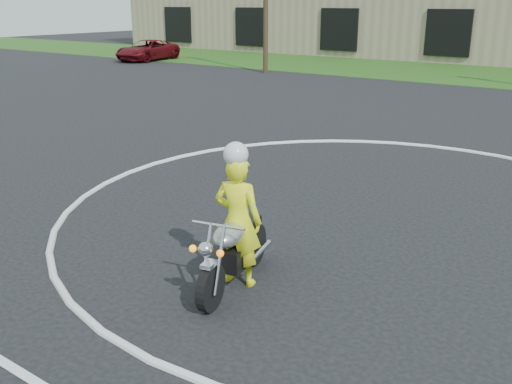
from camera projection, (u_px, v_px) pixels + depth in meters
The scene contains 5 objects.
ground at pixel (290, 268), 8.89m from camera, with size 120.00×120.00×0.00m, color black.
course_markings at pixel (504, 216), 11.05m from camera, with size 19.05×19.05×0.12m.
primary_motorcycle at pixel (233, 251), 8.15m from camera, with size 0.81×2.17×1.16m.
rider_primary_grp at pixel (238, 217), 8.12m from camera, with size 0.80×0.62×2.14m.
pickup_grp at pixel (147, 50), 40.05m from camera, with size 2.88×5.28×1.40m.
Camera 1 is at (4.26, -6.86, 3.95)m, focal length 40.00 mm.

